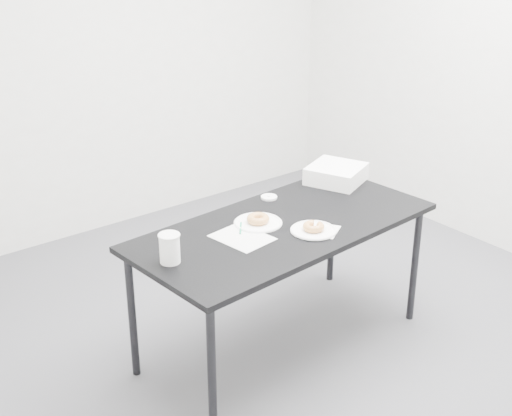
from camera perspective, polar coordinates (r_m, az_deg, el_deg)
floor at (r=4.16m, az=1.77°, el=-10.36°), size 4.00×4.00×0.00m
wall_back at (r=5.24m, az=-12.46°, el=12.33°), size 4.00×0.02×2.70m
table at (r=3.77m, az=2.21°, el=-2.07°), size 1.70×0.89×0.75m
scorecard at (r=3.60m, az=-1.12°, el=-2.37°), size 0.26×0.31×0.00m
logo_patch at (r=3.70m, az=-1.11°, el=-1.52°), size 0.05×0.05×0.00m
pen at (r=3.68m, az=-1.24°, el=-1.61°), size 0.09×0.11×0.01m
napkin at (r=3.69m, az=5.26°, el=-1.78°), size 0.23×0.23×0.00m
plate_near at (r=3.67m, az=4.61°, el=-1.80°), size 0.24×0.24×0.01m
donut_near at (r=3.66m, az=4.62°, el=-1.49°), size 0.15×0.15×0.04m
plate_far at (r=3.75m, az=0.16°, el=-1.19°), size 0.26×0.26×0.01m
donut_far at (r=3.74m, az=0.16°, el=-0.87°), size 0.15×0.15×0.04m
coffee_cup at (r=3.35m, az=-6.92°, el=-3.22°), size 0.10×0.10×0.15m
cup_lid at (r=4.06m, az=1.05°, el=0.87°), size 0.09×0.09×0.01m
bakery_box at (r=4.31m, az=6.43°, el=2.74°), size 0.40×0.40×0.10m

